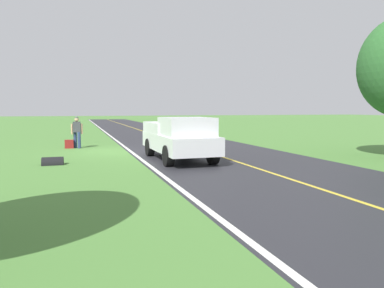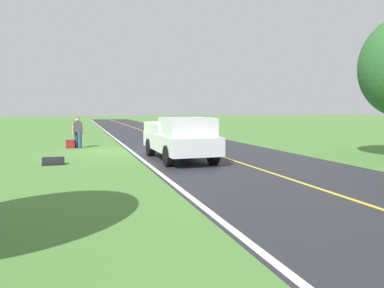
{
  "view_description": "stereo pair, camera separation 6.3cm",
  "coord_description": "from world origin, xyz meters",
  "views": [
    {
      "loc": [
        1.79,
        19.22,
        2.15
      ],
      "look_at": [
        -1.74,
        8.01,
        1.04
      ],
      "focal_mm": 34.69,
      "sensor_mm": 36.0,
      "label": 1
    },
    {
      "loc": [
        1.73,
        19.24,
        2.15
      ],
      "look_at": [
        -1.74,
        8.01,
        1.04
      ],
      "focal_mm": 34.69,
      "sensor_mm": 36.0,
      "label": 2
    }
  ],
  "objects": [
    {
      "name": "road_surface",
      "position": [
        -4.48,
        0.0,
        0.0
      ],
      "size": [
        7.59,
        120.0,
        0.0
      ],
      "primitive_type": "cube",
      "color": "#28282D",
      "rests_on": "ground"
    },
    {
      "name": "hitchhiker_walking",
      "position": [
        1.71,
        -2.13,
        0.98
      ],
      "size": [
        0.62,
        0.52,
        1.75
      ],
      "color": "navy",
      "rests_on": "ground"
    },
    {
      "name": "lane_centre_line",
      "position": [
        -4.48,
        0.0,
        0.01
      ],
      "size": [
        0.14,
        117.6,
        0.0
      ],
      "primitive_type": "cube",
      "color": "gold",
      "rests_on": "ground"
    },
    {
      "name": "ground_plane",
      "position": [
        0.0,
        0.0,
        0.0
      ],
      "size": [
        200.0,
        200.0,
        0.0
      ],
      "primitive_type": "plane",
      "color": "#4C7F38"
    },
    {
      "name": "drainage_culvert",
      "position": [
        2.67,
        4.01,
        0.0
      ],
      "size": [
        0.8,
        0.6,
        0.6
      ],
      "primitive_type": "cylinder",
      "rotation": [
        0.0,
        1.57,
        0.0
      ],
      "color": "black",
      "rests_on": "ground"
    },
    {
      "name": "lane_edge_line",
      "position": [
        -0.86,
        0.0,
        0.01
      ],
      "size": [
        0.16,
        117.6,
        0.0
      ],
      "primitive_type": "cube",
      "color": "silver",
      "rests_on": "ground"
    },
    {
      "name": "suitcase_carried",
      "position": [
        2.14,
        -2.07,
        0.24
      ],
      "size": [
        0.47,
        0.23,
        0.48
      ],
      "primitive_type": "cube",
      "rotation": [
        0.0,
        0.0,
        1.52
      ],
      "color": "maroon",
      "rests_on": "ground"
    },
    {
      "name": "pickup_truck_passing",
      "position": [
        -2.39,
        4.34,
        0.97
      ],
      "size": [
        2.18,
        5.44,
        1.82
      ],
      "color": "silver",
      "rests_on": "ground"
    }
  ]
}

